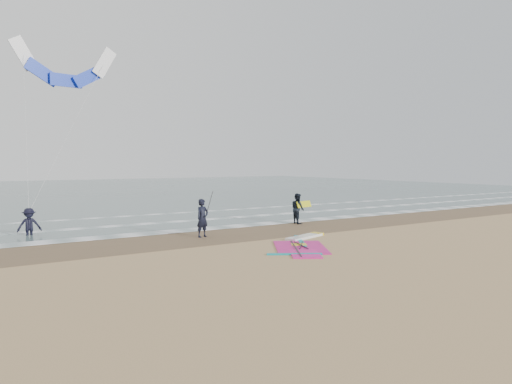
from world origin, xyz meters
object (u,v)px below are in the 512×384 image
windsurf_rig (303,244)px  person_walking (298,209)px  person_wading (29,218)px  person_standing (203,218)px  surf_kite (66,70)px

windsurf_rig → person_walking: person_walking is taller
person_wading → person_standing: bearing=-33.2°
person_standing → surf_kite: 12.92m
person_wading → surf_kite: 9.46m
person_standing → person_walking: (7.04, 1.52, -0.03)m
person_standing → surf_kite: (-4.66, 8.80, 8.23)m
windsurf_rig → person_standing: bearing=124.0°
windsurf_rig → surf_kite: bearing=120.0°
person_standing → surf_kite: surf_kite is taller
windsurf_rig → surf_kite: size_ratio=0.54×
person_wading → surf_kite: surf_kite is taller
person_walking → person_wading: person_walking is taller
windsurf_rig → person_walking: bearing=54.6°
person_standing → person_wading: person_standing is taller
person_standing → person_walking: 7.21m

